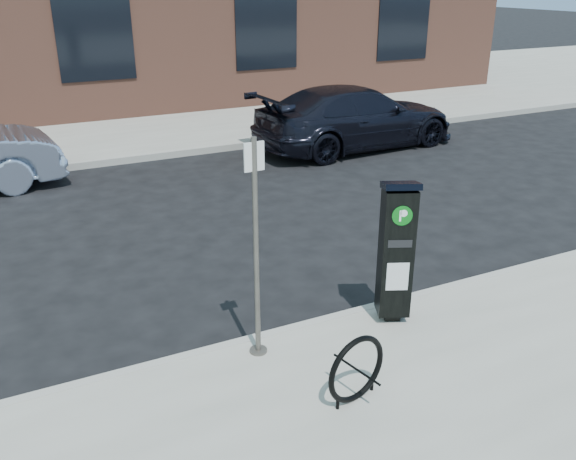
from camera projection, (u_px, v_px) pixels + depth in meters
ground at (301, 335)px, 7.16m from camera, size 120.00×120.00×0.00m
sidewalk_far at (92, 110)px, 18.72m from camera, size 60.00×12.00×0.15m
curb_near at (302, 330)px, 7.11m from camera, size 60.00×0.12×0.16m
curb_far at (138, 158)px, 13.77m from camera, size 60.00×0.12×0.16m
parking_kiosk at (396, 250)px, 6.88m from camera, size 0.50×0.48×1.72m
sign_pole at (256, 253)px, 6.13m from camera, size 0.21×0.19×2.37m
bike_rack at (356, 370)px, 5.71m from camera, size 0.69×0.20×0.69m
car_dark at (356, 117)px, 14.67m from camera, size 5.27×2.44×1.49m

